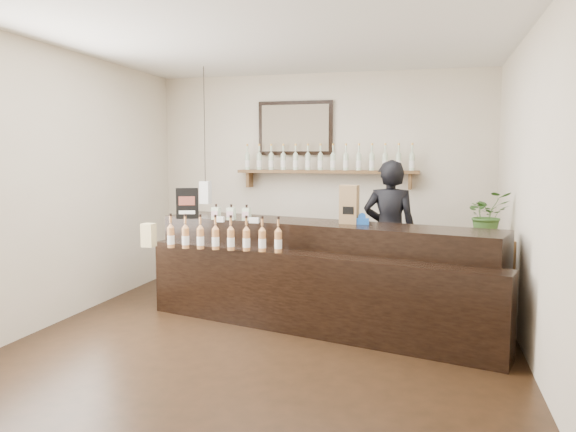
% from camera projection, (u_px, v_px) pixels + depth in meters
% --- Properties ---
extents(ground, '(5.00, 5.00, 0.00)m').
position_uv_depth(ground, '(270.00, 337.00, 5.30)').
color(ground, black).
rests_on(ground, ground).
extents(room_shell, '(5.00, 5.00, 5.00)m').
position_uv_depth(room_shell, '(269.00, 156.00, 5.12)').
color(room_shell, beige).
rests_on(room_shell, ground).
extents(back_wall_decor, '(2.66, 0.96, 1.69)m').
position_uv_depth(back_wall_decor, '(309.00, 153.00, 7.44)').
color(back_wall_decor, brown).
rests_on(back_wall_decor, ground).
extents(counter, '(3.70, 1.94, 1.19)m').
position_uv_depth(counter, '(317.00, 276.00, 5.71)').
color(counter, black).
rests_on(counter, ground).
extents(promo_sign, '(0.23, 0.11, 0.34)m').
position_uv_depth(promo_sign, '(187.00, 203.00, 6.09)').
color(promo_sign, black).
rests_on(promo_sign, counter).
extents(paper_bag, '(0.19, 0.15, 0.39)m').
position_uv_depth(paper_bag, '(349.00, 204.00, 5.64)').
color(paper_bag, olive).
rests_on(paper_bag, counter).
extents(tape_dispenser, '(0.14, 0.06, 0.12)m').
position_uv_depth(tape_dispenser, '(362.00, 220.00, 5.59)').
color(tape_dispenser, '#1953B4').
rests_on(tape_dispenser, counter).
extents(side_cabinet, '(0.54, 0.67, 0.88)m').
position_uv_depth(side_cabinet, '(485.00, 280.00, 5.73)').
color(side_cabinet, brown).
rests_on(side_cabinet, ground).
extents(potted_plant, '(0.53, 0.49, 0.47)m').
position_uv_depth(potted_plant, '(487.00, 214.00, 5.66)').
color(potted_plant, '#355D25').
rests_on(potted_plant, side_cabinet).
extents(shopkeeper, '(0.69, 0.45, 1.88)m').
position_uv_depth(shopkeeper, '(390.00, 223.00, 6.45)').
color(shopkeeper, black).
rests_on(shopkeeper, ground).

